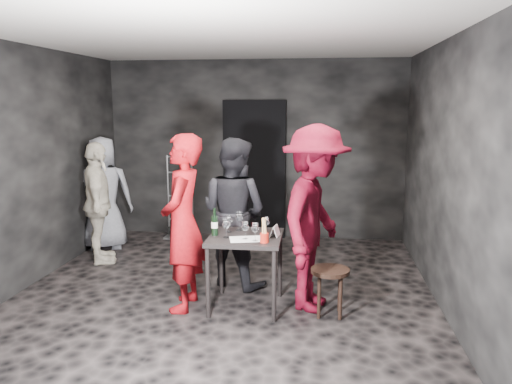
# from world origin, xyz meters

# --- Properties ---
(floor) EXTENTS (4.50, 5.00, 0.02)m
(floor) POSITION_xyz_m (0.00, 0.00, 0.00)
(floor) COLOR black
(floor) RESTS_ON ground
(ceiling) EXTENTS (4.50, 5.00, 0.02)m
(ceiling) POSITION_xyz_m (0.00, 0.00, 2.70)
(ceiling) COLOR silver
(ceiling) RESTS_ON ground
(wall_back) EXTENTS (4.50, 0.04, 2.70)m
(wall_back) POSITION_xyz_m (0.00, 2.50, 1.35)
(wall_back) COLOR black
(wall_back) RESTS_ON ground
(wall_front) EXTENTS (4.50, 0.04, 2.70)m
(wall_front) POSITION_xyz_m (0.00, -2.50, 1.35)
(wall_front) COLOR black
(wall_front) RESTS_ON ground
(wall_left) EXTENTS (0.04, 5.00, 2.70)m
(wall_left) POSITION_xyz_m (-2.25, 0.00, 1.35)
(wall_left) COLOR black
(wall_left) RESTS_ON ground
(wall_right) EXTENTS (0.04, 5.00, 2.70)m
(wall_right) POSITION_xyz_m (2.25, 0.00, 1.35)
(wall_right) COLOR black
(wall_right) RESTS_ON ground
(doorway) EXTENTS (0.95, 0.10, 2.10)m
(doorway) POSITION_xyz_m (0.00, 2.44, 1.05)
(doorway) COLOR black
(doorway) RESTS_ON ground
(wallbox_upper) EXTENTS (0.12, 0.06, 0.12)m
(wallbox_upper) POSITION_xyz_m (0.85, 2.45, 1.45)
(wallbox_upper) COLOR #B7B7B2
(wallbox_upper) RESTS_ON wall_back
(wallbox_lower) EXTENTS (0.10, 0.06, 0.14)m
(wallbox_lower) POSITION_xyz_m (1.05, 2.45, 1.40)
(wallbox_lower) COLOR #B7B7B2
(wallbox_lower) RESTS_ON wall_back
(hand_truck) EXTENTS (0.42, 0.35, 1.27)m
(hand_truck) POSITION_xyz_m (-1.14, 2.27, 0.23)
(hand_truck) COLOR #B2B2B7
(hand_truck) RESTS_ON floor
(tasting_table) EXTENTS (0.72, 0.72, 0.75)m
(tasting_table) POSITION_xyz_m (0.28, -0.27, 0.65)
(tasting_table) COLOR black
(tasting_table) RESTS_ON floor
(stool) EXTENTS (0.38, 0.38, 0.47)m
(stool) POSITION_xyz_m (1.13, -0.36, 0.38)
(stool) COLOR black
(stool) RESTS_ON floor
(server_red) EXTENTS (0.53, 0.78, 2.08)m
(server_red) POSITION_xyz_m (-0.33, -0.36, 1.04)
(server_red) COLOR #A50B13
(server_red) RESTS_ON floor
(woman_black) EXTENTS (1.04, 0.84, 1.89)m
(woman_black) POSITION_xyz_m (0.05, 0.38, 0.94)
(woman_black) COLOR black
(woman_black) RESTS_ON floor
(man_maroon) EXTENTS (1.05, 1.61, 2.30)m
(man_maroon) POSITION_xyz_m (0.97, -0.18, 1.15)
(man_maroon) COLOR #580616
(man_maroon) RESTS_ON floor
(bystander_cream) EXTENTS (0.83, 1.07, 1.65)m
(bystander_cream) POSITION_xyz_m (-1.82, 0.91, 0.83)
(bystander_cream) COLOR beige
(bystander_cream) RESTS_ON floor
(bystander_grey) EXTENTS (0.94, 0.71, 1.71)m
(bystander_grey) POSITION_xyz_m (-2.02, 1.52, 0.85)
(bystander_grey) COLOR gray
(bystander_grey) RESTS_ON floor
(tasting_mat) EXTENTS (0.37, 0.29, 0.00)m
(tasting_mat) POSITION_xyz_m (0.31, -0.40, 0.75)
(tasting_mat) COLOR white
(tasting_mat) RESTS_ON tasting_table
(wine_glass_a) EXTENTS (0.09, 0.09, 0.21)m
(wine_glass_a) POSITION_xyz_m (0.11, -0.37, 0.85)
(wine_glass_a) COLOR white
(wine_glass_a) RESTS_ON tasting_table
(wine_glass_b) EXTENTS (0.09, 0.09, 0.19)m
(wine_glass_b) POSITION_xyz_m (0.09, -0.16, 0.85)
(wine_glass_b) COLOR white
(wine_glass_b) RESTS_ON tasting_table
(wine_glass_c) EXTENTS (0.11, 0.11, 0.22)m
(wine_glass_c) POSITION_xyz_m (0.18, -0.07, 0.86)
(wine_glass_c) COLOR white
(wine_glass_c) RESTS_ON tasting_table
(wine_glass_d) EXTENTS (0.08, 0.08, 0.19)m
(wine_glass_d) POSITION_xyz_m (0.30, -0.40, 0.85)
(wine_glass_d) COLOR white
(wine_glass_d) RESTS_ON tasting_table
(wine_glass_e) EXTENTS (0.09, 0.09, 0.20)m
(wine_glass_e) POSITION_xyz_m (0.40, -0.45, 0.85)
(wine_glass_e) COLOR white
(wine_glass_e) RESTS_ON tasting_table
(wine_glass_f) EXTENTS (0.09, 0.09, 0.19)m
(wine_glass_f) POSITION_xyz_m (0.48, -0.17, 0.84)
(wine_glass_f) COLOR white
(wine_glass_f) RESTS_ON tasting_table
(wine_bottle) EXTENTS (0.07, 0.07, 0.28)m
(wine_bottle) POSITION_xyz_m (-0.03, -0.29, 0.86)
(wine_bottle) COLOR black
(wine_bottle) RESTS_ON tasting_table
(breadstick_cup) EXTENTS (0.08, 0.08, 0.26)m
(breadstick_cup) POSITION_xyz_m (0.50, -0.49, 0.87)
(breadstick_cup) COLOR #B31F12
(breadstick_cup) RESTS_ON tasting_table
(reserved_card) EXTENTS (0.11, 0.16, 0.11)m
(reserved_card) POSITION_xyz_m (0.56, -0.25, 0.81)
(reserved_card) COLOR white
(reserved_card) RESTS_ON tasting_table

